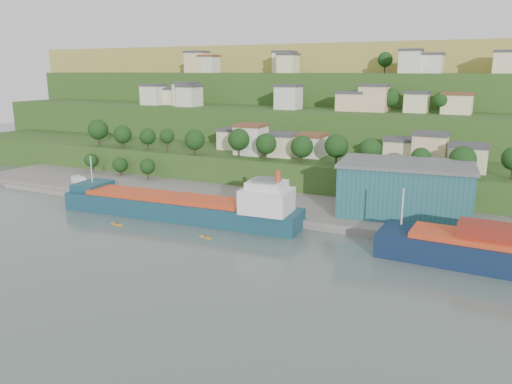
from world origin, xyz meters
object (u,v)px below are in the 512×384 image
Objects in this scene: cargo_ship_near at (185,209)px; kayak_orange at (117,224)px; warehouse at (405,188)px; caravan at (79,181)px.

cargo_ship_near reaches higher than kayak_orange.
cargo_ship_near is at bearing 48.38° from kayak_orange.
warehouse is 9.74× the size of kayak_orange.
warehouse reaches higher than caravan.
cargo_ship_near is at bearing 7.35° from caravan.
cargo_ship_near is 18.94× the size of kayak_orange.
warehouse reaches higher than cargo_ship_near.
kayak_orange is (35.95, -23.70, -2.34)m from caravan.
kayak_orange is (-61.05, -32.93, -8.19)m from warehouse.
warehouse reaches higher than kayak_orange.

